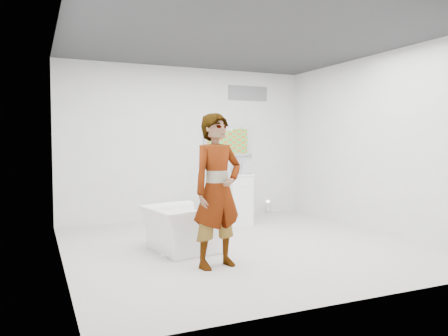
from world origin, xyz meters
The scene contains 10 objects.
room centered at (0.00, 0.00, 1.50)m, with size 5.01×5.01×3.00m.
tv centered at (0.85, 2.45, 1.55)m, with size 1.00×0.08×0.60m, color #B9B9BD.
logo_decal centered at (1.35, 2.49, 2.55)m, with size 0.90×0.02×0.30m, color slate.
person centered at (-0.77, -0.89, 0.94)m, with size 0.68×0.45×1.88m, color silver.
armchair centered at (-0.95, 0.00, 0.32)m, with size 0.98×0.85×0.63m, color silver.
pedestal centered at (0.66, 1.48, 0.47)m, with size 0.46×0.46×0.94m, color white.
floor_uplight centered at (1.76, 2.33, 0.14)m, with size 0.18×0.18×0.28m, color silver.
vitrine centered at (0.66, 1.48, 1.13)m, with size 0.37×0.37×0.37m, color white.
console centered at (0.66, 1.48, 1.07)m, with size 0.06×0.18×0.24m, color white.
wii_remote centered at (-0.56, -0.69, 1.69)m, with size 0.04×0.15×0.04m, color white.
Camera 1 is at (-2.81, -5.75, 1.52)m, focal length 35.00 mm.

